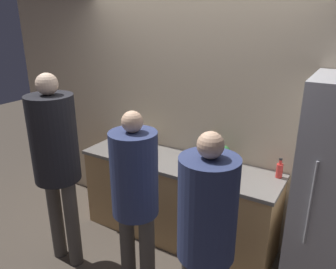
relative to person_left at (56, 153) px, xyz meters
The scene contains 12 objects.
ground_plane 1.48m from the person_left, 35.53° to the left, with size 14.00×14.00×0.00m, color #4C4238.
wall_back 1.42m from the person_left, 57.69° to the left, with size 5.20×0.06×2.60m.
counter 1.36m from the person_left, 49.74° to the left, with size 2.08×0.63×0.90m.
person_left is the anchor object (origin of this frame).
person_center 0.84m from the person_left, ahead, with size 0.37×0.37×1.64m.
person_right 1.54m from the person_left, ahead, with size 0.38×0.38×1.66m.
fruit_bowl 0.96m from the person_left, 74.91° to the left, with size 0.37×0.37×0.12m.
utensil_crock 1.53m from the person_left, 47.08° to the left, with size 0.11×0.11×0.30m.
bottle_red 2.02m from the person_left, 31.30° to the left, with size 0.06×0.06×0.19m.
cup_blue 1.42m from the person_left, 52.54° to the left, with size 0.07×0.07×0.08m.
cup_black 1.56m from the person_left, 26.79° to the left, with size 0.08×0.08×0.09m.
potted_plant 1.57m from the person_left, 40.25° to the left, with size 0.14×0.14×0.21m.
Camera 1 is at (1.48, -2.32, 2.28)m, focal length 35.00 mm.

